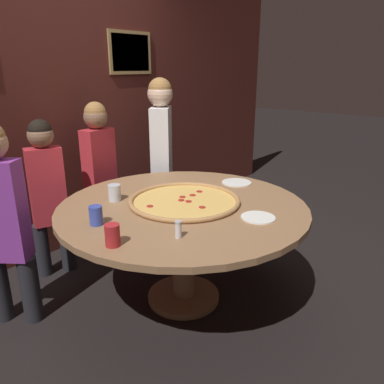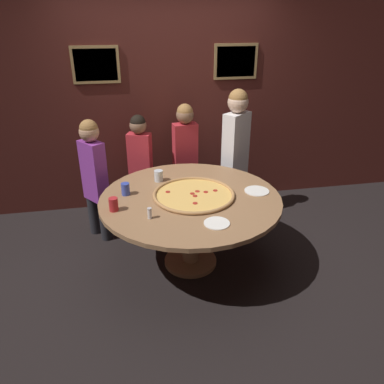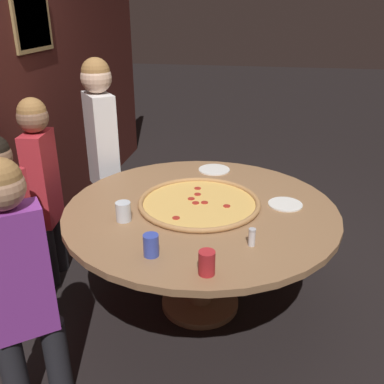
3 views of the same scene
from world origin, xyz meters
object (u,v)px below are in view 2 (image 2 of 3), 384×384
Objects in this scene: giant_pizza at (194,194)px; drink_cup_far_right at (114,204)px; white_plate_far_back at (257,191)px; drink_cup_front_edge at (159,176)px; dining_table at (190,208)px; diner_side_right at (236,148)px; diner_side_left at (185,153)px; diner_centre_back at (94,174)px; drink_cup_near_left at (125,189)px; diner_far_right at (140,161)px; condiment_shaker at (150,213)px; white_plate_right_side at (217,223)px.

giant_pizza is 0.75m from drink_cup_far_right.
white_plate_far_back is (0.61, -0.02, -0.01)m from giant_pizza.
drink_cup_far_right is at bearing -168.22° from giant_pizza.
drink_cup_front_edge is 0.48× the size of white_plate_far_back.
dining_table is 1.09× the size of diner_side_right.
drink_cup_far_right is 0.09× the size of diner_side_left.
diner_centre_back is 1.13m from diner_side_left.
drink_cup_far_right is (-0.73, -0.15, 0.05)m from giant_pizza.
drink_cup_near_left is 0.93m from diner_far_right.
giant_pizza is at bearing 38.26° from condiment_shaker.
diner_far_right is at bearing 76.06° from drink_cup_far_right.
drink_cup_front_edge is 0.98m from white_plate_far_back.
dining_table is at bearing -15.21° from drink_cup_near_left.
drink_cup_near_left is 1.02× the size of drink_cup_front_edge.
condiment_shaker is 0.07× the size of diner_side_left.
diner_centre_back is at bearing 120.33° from drink_cup_near_left.
condiment_shaker is at bearing -141.74° from giant_pizza.
diner_side_right is (1.39, 1.03, 0.07)m from drink_cup_far_right.
drink_cup_far_right is 0.09× the size of diner_centre_back.
white_plate_far_back is 0.17× the size of diner_side_left.
white_plate_far_back is (0.89, -0.41, -0.05)m from drink_cup_front_edge.
drink_cup_front_edge is 1.16× the size of condiment_shaker.
white_plate_far_back is at bearing -151.94° from diner_centre_back.
white_plate_right_side is (0.81, -0.38, -0.06)m from drink_cup_far_right.
diner_centre_back is at bearing -30.64° from diner_side_right.
diner_side_right is 1.14× the size of diner_side_left.
dining_table is at bearing 14.30° from diner_side_right.
drink_cup_near_left is 0.07× the size of diner_side_right.
diner_far_right is at bearing -91.38° from diner_centre_back.
condiment_shaker reaches higher than white_plate_right_side.
diner_side_right is at bearing -120.51° from diner_centre_back.
diner_side_left is at bearing 89.24° from white_plate_right_side.
diner_side_right is at bearing 48.12° from condiment_shaker.
condiment_shaker is 1.55m from diner_side_left.
drink_cup_near_left is 0.52m from condiment_shaker.
drink_cup_far_right is 0.09× the size of diner_far_right.
white_plate_far_back is at bearing 17.47° from condiment_shaker.
diner_side_left reaches higher than white_plate_far_back.
white_plate_right_side is 0.56m from condiment_shaker.
white_plate_far_back is 0.18× the size of diner_centre_back.
white_plate_far_back is 0.15× the size of diner_side_right.
diner_far_right is (0.30, 1.20, -0.08)m from drink_cup_far_right.
diner_far_right is 0.94× the size of diner_side_left.
giant_pizza is at bearing -54.26° from drink_cup_front_edge.
drink_cup_front_edge is at bearing 155.22° from white_plate_far_back.
drink_cup_near_left is 1.21m from diner_side_left.
drink_cup_far_right is at bearing -168.95° from dining_table.
dining_table is at bearing 103.51° from white_plate_right_side.
drink_cup_far_right reaches higher than white_plate_right_side.
condiment_shaker is 0.07× the size of diner_centre_back.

